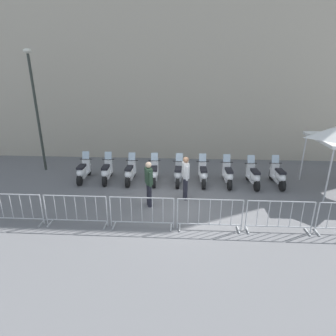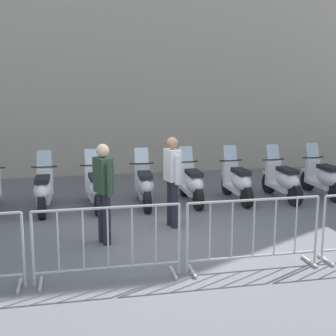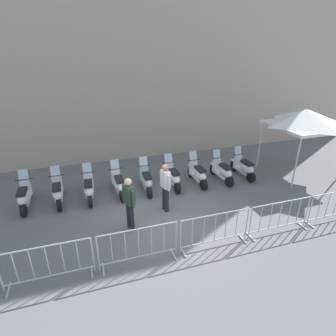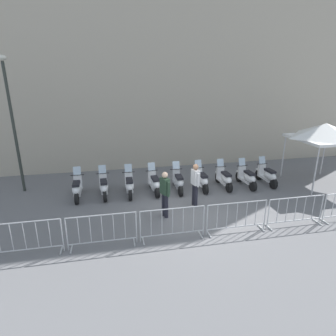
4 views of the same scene
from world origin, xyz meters
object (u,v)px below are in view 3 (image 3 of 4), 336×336
object	(u,v)px
motorcycle_5	(173,177)
motorcycle_0	(24,197)
motorcycle_4	(146,181)
barrier_segment_5	(335,206)
motorcycle_3	(119,184)
officer_mid_plaza	(129,201)
motorcycle_7	(223,171)
officer_near_row_end	(165,185)
barrier_segment_1	(48,265)
motorcycle_1	(58,192)
barrier_segment_3	(215,231)
motorcycle_6	(198,174)
canopy_tent	(305,119)
barrier_segment_2	(139,246)
barrier_segment_4	(280,217)
motorcycle_8	(244,167)

from	to	relation	value
motorcycle_5	motorcycle_0	bearing A→B (deg)	179.33
motorcycle_4	barrier_segment_5	size ratio (longest dim) A/B	0.84
motorcycle_3	officer_mid_plaza	size ratio (longest dim) A/B	1.00
motorcycle_4	officer_mid_plaza	bearing A→B (deg)	-115.03
motorcycle_7	officer_near_row_end	world-z (taller)	officer_near_row_end
motorcycle_4	barrier_segment_5	xyz separation A→B (m)	(5.35, -3.76, 0.07)
motorcycle_7	motorcycle_0	bearing A→B (deg)	178.59
barrier_segment_1	motorcycle_1	bearing A→B (deg)	90.27
motorcycle_0	motorcycle_7	distance (m)	7.60
barrier_segment_5	motorcycle_3	bearing A→B (deg)	149.50
barrier_segment_3	officer_mid_plaza	world-z (taller)	officer_mid_plaza
motorcycle_0	motorcycle_3	distance (m)	3.26
motorcycle_6	officer_near_row_end	distance (m)	2.46
barrier_segment_1	canopy_tent	size ratio (longest dim) A/B	0.71
motorcycle_6	barrier_segment_2	world-z (taller)	motorcycle_6
motorcycle_3	barrier_segment_5	xyz separation A→B (m)	(6.42, -3.78, 0.07)
motorcycle_7	canopy_tent	distance (m)	4.09
motorcycle_6	barrier_segment_2	bearing A→B (deg)	-131.45
barrier_segment_2	canopy_tent	bearing A→B (deg)	22.93
barrier_segment_5	canopy_tent	distance (m)	4.16
barrier_segment_2	barrier_segment_3	bearing A→B (deg)	-0.27
barrier_segment_4	motorcycle_6	bearing A→B (deg)	105.44
officer_mid_plaza	motorcycle_5	bearing A→B (deg)	46.32
motorcycle_4	barrier_segment_1	size ratio (longest dim) A/B	0.84
barrier_segment_2	officer_near_row_end	bearing A→B (deg)	57.60
motorcycle_0	officer_near_row_end	xyz separation A→B (m)	(4.64, -1.62, 0.53)
barrier_segment_3	officer_mid_plaza	xyz separation A→B (m)	(-2.10, 1.52, 0.46)
motorcycle_0	motorcycle_6	bearing A→B (deg)	-0.97
motorcycle_5	barrier_segment_2	distance (m)	4.33
motorcycle_8	barrier_segment_4	bearing A→B (deg)	-107.15
barrier_segment_4	motorcycle_3	bearing A→B (deg)	138.59
motorcycle_5	barrier_segment_2	xyz separation A→B (m)	(-2.18, -3.74, 0.07)
motorcycle_1	motorcycle_4	bearing A→B (deg)	-1.12
barrier_segment_2	barrier_segment_4	xyz separation A→B (m)	(4.29, -0.02, 0.00)
motorcycle_5	barrier_segment_3	world-z (taller)	motorcycle_5
motorcycle_1	barrier_segment_1	bearing A→B (deg)	-89.73
motorcycle_6	officer_mid_plaza	size ratio (longest dim) A/B	1.00
officer_mid_plaza	motorcycle_0	bearing A→B (deg)	145.22
motorcycle_7	officer_near_row_end	bearing A→B (deg)	-154.26
motorcycle_0	canopy_tent	bearing A→B (deg)	-2.44
barrier_segment_1	officer_near_row_end	distance (m)	4.17
motorcycle_5	canopy_tent	world-z (taller)	canopy_tent
barrier_segment_2	officer_mid_plaza	distance (m)	1.58
motorcycle_6	canopy_tent	xyz separation A→B (m)	(4.61, -0.36, 2.06)
barrier_segment_2	barrier_segment_4	distance (m)	4.29
motorcycle_0	barrier_segment_4	size ratio (longest dim) A/B	0.84
motorcycle_3	barrier_segment_1	xyz separation A→B (m)	(-2.15, -3.74, 0.07)
barrier_segment_1	canopy_tent	xyz separation A→B (m)	(10.02, 3.32, 1.99)
motorcycle_8	barrier_segment_4	size ratio (longest dim) A/B	0.84
barrier_segment_2	barrier_segment_5	bearing A→B (deg)	-0.27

